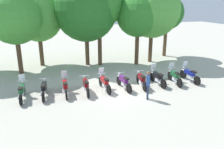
{
  "coord_description": "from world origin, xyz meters",
  "views": [
    {
      "loc": [
        -4.57,
        -12.98,
        5.61
      ],
      "look_at": [
        0.0,
        0.5,
        0.9
      ],
      "focal_mm": 35.96,
      "sensor_mm": 36.0,
      "label": 1
    }
  ],
  "objects_px": {
    "motorcycle_8": "(175,76)",
    "tree_4": "(99,5)",
    "motorcycle_4": "(104,83)",
    "tree_5": "(138,15)",
    "tree_2": "(38,17)",
    "motorcycle_9": "(190,75)",
    "tree_7": "(167,13)",
    "motorcycle_5": "(124,82)",
    "tree_1": "(14,18)",
    "tree_3": "(86,10)",
    "motorcycle_2": "(65,86)",
    "motorcycle_3": "(86,85)",
    "tree_6": "(152,10)",
    "motorcycle_0": "(22,91)",
    "motorcycle_7": "(157,77)",
    "person_0": "(148,83)",
    "motorcycle_1": "(44,89)",
    "motorcycle_6": "(141,80)"
  },
  "relations": [
    {
      "from": "motorcycle_0",
      "to": "tree_4",
      "type": "relative_size",
      "value": 0.3
    },
    {
      "from": "motorcycle_1",
      "to": "tree_5",
      "type": "xyz_separation_m",
      "value": [
        8.45,
        5.01,
        3.89
      ]
    },
    {
      "from": "motorcycle_2",
      "to": "tree_5",
      "type": "relative_size",
      "value": 0.35
    },
    {
      "from": "motorcycle_2",
      "to": "person_0",
      "type": "relative_size",
      "value": 1.26
    },
    {
      "from": "motorcycle_3",
      "to": "tree_7",
      "type": "height_order",
      "value": "tree_7"
    },
    {
      "from": "motorcycle_5",
      "to": "tree_4",
      "type": "distance_m",
      "value": 7.89
    },
    {
      "from": "motorcycle_0",
      "to": "motorcycle_5",
      "type": "distance_m",
      "value": 6.32
    },
    {
      "from": "motorcycle_9",
      "to": "person_0",
      "type": "relative_size",
      "value": 1.26
    },
    {
      "from": "motorcycle_1",
      "to": "tree_1",
      "type": "height_order",
      "value": "tree_1"
    },
    {
      "from": "motorcycle_5",
      "to": "tree_6",
      "type": "bearing_deg",
      "value": -44.48
    },
    {
      "from": "motorcycle_8",
      "to": "tree_4",
      "type": "distance_m",
      "value": 8.8
    },
    {
      "from": "motorcycle_0",
      "to": "motorcycle_2",
      "type": "xyz_separation_m",
      "value": [
        2.52,
        -0.05,
        0.0
      ]
    },
    {
      "from": "motorcycle_3",
      "to": "motorcycle_8",
      "type": "bearing_deg",
      "value": -89.21
    },
    {
      "from": "motorcycle_9",
      "to": "tree_5",
      "type": "relative_size",
      "value": 0.35
    },
    {
      "from": "tree_4",
      "to": "tree_3",
      "type": "bearing_deg",
      "value": 165.12
    },
    {
      "from": "person_0",
      "to": "tree_3",
      "type": "xyz_separation_m",
      "value": [
        -1.69,
        8.57,
        3.8
      ]
    },
    {
      "from": "motorcycle_1",
      "to": "motorcycle_2",
      "type": "bearing_deg",
      "value": -84.26
    },
    {
      "from": "motorcycle_3",
      "to": "tree_3",
      "type": "height_order",
      "value": "tree_3"
    },
    {
      "from": "motorcycle_4",
      "to": "tree_7",
      "type": "relative_size",
      "value": 0.36
    },
    {
      "from": "tree_4",
      "to": "tree_5",
      "type": "distance_m",
      "value": 3.48
    },
    {
      "from": "tree_7",
      "to": "motorcycle_4",
      "type": "bearing_deg",
      "value": -140.82
    },
    {
      "from": "motorcycle_5",
      "to": "tree_2",
      "type": "relative_size",
      "value": 0.35
    },
    {
      "from": "tree_1",
      "to": "tree_5",
      "type": "distance_m",
      "value": 10.02
    },
    {
      "from": "motorcycle_9",
      "to": "tree_7",
      "type": "bearing_deg",
      "value": -19.54
    },
    {
      "from": "motorcycle_4",
      "to": "tree_6",
      "type": "bearing_deg",
      "value": -51.23
    },
    {
      "from": "motorcycle_5",
      "to": "person_0",
      "type": "relative_size",
      "value": 1.26
    },
    {
      "from": "tree_2",
      "to": "motorcycle_7",
      "type": "bearing_deg",
      "value": -46.16
    },
    {
      "from": "motorcycle_3",
      "to": "motorcycle_7",
      "type": "xyz_separation_m",
      "value": [
        5.05,
        -0.13,
        0.01
      ]
    },
    {
      "from": "tree_7",
      "to": "tree_1",
      "type": "bearing_deg",
      "value": -173.66
    },
    {
      "from": "motorcycle_8",
      "to": "motorcycle_4",
      "type": "bearing_deg",
      "value": 94.1
    },
    {
      "from": "motorcycle_8",
      "to": "motorcycle_9",
      "type": "distance_m",
      "value": 1.26
    },
    {
      "from": "tree_3",
      "to": "tree_4",
      "type": "distance_m",
      "value": 1.22
    },
    {
      "from": "motorcycle_4",
      "to": "tree_1",
      "type": "relative_size",
      "value": 0.34
    },
    {
      "from": "motorcycle_2",
      "to": "tree_1",
      "type": "xyz_separation_m",
      "value": [
        -2.81,
        5.51,
        3.87
      ]
    },
    {
      "from": "motorcycle_4",
      "to": "tree_1",
      "type": "bearing_deg",
      "value": 40.76
    },
    {
      "from": "tree_2",
      "to": "tree_6",
      "type": "bearing_deg",
      "value": -11.22
    },
    {
      "from": "motorcycle_2",
      "to": "tree_2",
      "type": "xyz_separation_m",
      "value": [
        -1.1,
        7.38,
        3.72
      ]
    },
    {
      "from": "motorcycle_2",
      "to": "person_0",
      "type": "xyz_separation_m",
      "value": [
        4.54,
        -2.31,
        0.5
      ]
    },
    {
      "from": "motorcycle_5",
      "to": "motorcycle_1",
      "type": "bearing_deg",
      "value": 82.0
    },
    {
      "from": "motorcycle_7",
      "to": "tree_2",
      "type": "bearing_deg",
      "value": 43.61
    },
    {
      "from": "motorcycle_4",
      "to": "tree_2",
      "type": "xyz_separation_m",
      "value": [
        -3.62,
        7.49,
        3.72
      ]
    },
    {
      "from": "motorcycle_0",
      "to": "motorcycle_8",
      "type": "relative_size",
      "value": 1.01
    },
    {
      "from": "motorcycle_1",
      "to": "tree_7",
      "type": "distance_m",
      "value": 14.95
    },
    {
      "from": "motorcycle_0",
      "to": "motorcycle_7",
      "type": "bearing_deg",
      "value": -88.34
    },
    {
      "from": "motorcycle_8",
      "to": "tree_4",
      "type": "xyz_separation_m",
      "value": [
        -3.63,
        6.47,
        4.73
      ]
    },
    {
      "from": "motorcycle_3",
      "to": "motorcycle_4",
      "type": "height_order",
      "value": "motorcycle_4"
    },
    {
      "from": "tree_3",
      "to": "tree_5",
      "type": "relative_size",
      "value": 1.19
    },
    {
      "from": "motorcycle_6",
      "to": "tree_7",
      "type": "height_order",
      "value": "tree_7"
    },
    {
      "from": "motorcycle_8",
      "to": "tree_1",
      "type": "height_order",
      "value": "tree_1"
    },
    {
      "from": "tree_1",
      "to": "motorcycle_7",
      "type": "bearing_deg",
      "value": -32.64
    }
  ]
}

